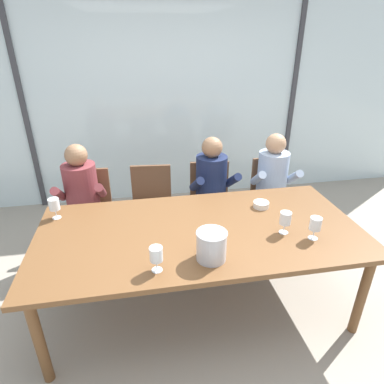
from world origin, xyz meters
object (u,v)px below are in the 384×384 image
(tasting_bowl, at_px, (261,205))
(wine_glass_by_left_taster, at_px, (285,219))
(wine_glass_by_right_taster, at_px, (315,225))
(ice_bucket_primary, at_px, (211,245))
(chair_left_of_center, at_px, (152,201))
(chair_right_of_center, at_px, (271,192))
(person_navy_polo, at_px, (213,188))
(chair_near_curtain, at_px, (90,206))
(person_pale_blue_shirt, at_px, (274,183))
(dining_table, at_px, (200,236))
(wine_glass_center_pour, at_px, (156,255))
(chair_center, at_px, (210,197))
(person_maroon_top, at_px, (82,198))
(wine_glass_near_bucket, at_px, (54,205))

(tasting_bowl, relative_size, wine_glass_by_left_taster, 0.77)
(wine_glass_by_right_taster, bearing_deg, ice_bucket_primary, -172.95)
(chair_left_of_center, xyz_separation_m, tasting_bowl, (0.90, -0.75, 0.27))
(chair_right_of_center, relative_size, ice_bucket_primary, 4.25)
(person_navy_polo, height_order, ice_bucket_primary, person_navy_polo)
(chair_left_of_center, relative_size, chair_right_of_center, 1.00)
(chair_near_curtain, relative_size, person_pale_blue_shirt, 0.73)
(wine_glass_by_right_taster, bearing_deg, wine_glass_by_left_taster, 148.16)
(dining_table, distance_m, chair_left_of_center, 1.07)
(chair_right_of_center, bearing_deg, wine_glass_center_pour, -133.29)
(dining_table, relative_size, chair_center, 2.81)
(chair_left_of_center, bearing_deg, chair_center, 4.69)
(chair_near_curtain, bearing_deg, dining_table, -41.96)
(wine_glass_center_pour, bearing_deg, chair_near_curtain, 112.10)
(chair_right_of_center, relative_size, wine_glass_by_right_taster, 5.06)
(person_maroon_top, xyz_separation_m, wine_glass_center_pour, (0.62, -1.29, 0.19))
(person_navy_polo, bearing_deg, person_pale_blue_shirt, -4.29)
(dining_table, xyz_separation_m, wine_glass_center_pour, (-0.37, -0.42, 0.18))
(chair_left_of_center, height_order, chair_right_of_center, same)
(chair_left_of_center, relative_size, wine_glass_by_left_taster, 5.06)
(wine_glass_by_right_taster, bearing_deg, wine_glass_center_pour, -172.32)
(person_maroon_top, distance_m, person_navy_polo, 1.31)
(person_navy_polo, xyz_separation_m, wine_glass_near_bucket, (-1.43, -0.49, 0.19))
(chair_near_curtain, relative_size, person_navy_polo, 0.73)
(ice_bucket_primary, relative_size, wine_glass_by_left_taster, 1.19)
(person_pale_blue_shirt, bearing_deg, person_navy_polo, -174.39)
(chair_near_curtain, distance_m, person_maroon_top, 0.24)
(tasting_bowl, bearing_deg, wine_glass_near_bucket, 175.92)
(chair_left_of_center, distance_m, chair_right_of_center, 1.34)
(chair_right_of_center, distance_m, person_navy_polo, 0.74)
(chair_near_curtain, relative_size, chair_center, 1.00)
(person_maroon_top, bearing_deg, chair_left_of_center, 10.58)
(person_pale_blue_shirt, height_order, wine_glass_by_right_taster, person_pale_blue_shirt)
(chair_right_of_center, distance_m, person_maroon_top, 2.03)
(wine_glass_center_pour, xyz_separation_m, wine_glass_by_right_taster, (1.16, 0.16, 0.00))
(chair_left_of_center, height_order, chair_center, same)
(chair_near_curtain, xyz_separation_m, person_pale_blue_shirt, (1.93, -0.16, 0.17))
(dining_table, relative_size, wine_glass_near_bucket, 14.21)
(person_pale_blue_shirt, height_order, wine_glass_near_bucket, person_pale_blue_shirt)
(ice_bucket_primary, relative_size, wine_glass_center_pour, 1.19)
(chair_left_of_center, distance_m, person_maroon_top, 0.71)
(ice_bucket_primary, bearing_deg, person_navy_polo, 75.50)
(chair_right_of_center, xyz_separation_m, tasting_bowl, (-0.44, -0.75, 0.27))
(dining_table, bearing_deg, tasting_bowl, 23.29)
(chair_near_curtain, relative_size, chair_right_of_center, 1.00)
(tasting_bowl, distance_m, wine_glass_center_pour, 1.17)
(person_maroon_top, relative_size, ice_bucket_primary, 5.79)
(chair_center, relative_size, person_navy_polo, 0.73)
(chair_left_of_center, height_order, ice_bucket_primary, ice_bucket_primary)
(chair_left_of_center, bearing_deg, person_navy_polo, -7.01)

